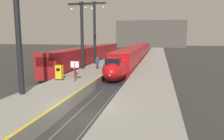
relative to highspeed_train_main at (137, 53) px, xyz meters
The scene contains 19 objects.
ground_plane 35.27m from the highspeed_train_main, 90.00° to the right, with size 260.00×260.00×0.00m, color #33302D.
platform_left 11.31m from the highspeed_train_main, 111.16° to the right, with size 4.80×110.00×1.05m, color gray.
platform_right 11.31m from the highspeed_train_main, 68.84° to the right, with size 4.80×110.00×1.05m, color gray.
platform_left_safety_stripe 10.65m from the highspeed_train_main, 99.60° to the right, with size 0.20×107.80×0.01m, color yellow.
rail_main_left 7.98m from the highspeed_train_main, 95.55° to the right, with size 0.08×110.00×0.12m, color slate.
rail_main_right 7.98m from the highspeed_train_main, 84.45° to the right, with size 0.08×110.00×0.12m, color slate.
rail_secondary_left 11.89m from the highspeed_train_main, 138.92° to the right, with size 0.08×110.00×0.12m, color slate.
rail_secondary_right 10.82m from the highspeed_train_main, 133.61° to the right, with size 0.08×110.00×0.12m, color slate.
highspeed_train_main is the anchor object (origin of this frame).
regional_train_adjacent 11.31m from the highspeed_train_main, 135.74° to the right, with size 2.85×36.60×3.80m.
station_column_near 34.53m from the highspeed_train_main, 99.85° to the right, with size 4.00×0.68×9.79m.
station_column_mid 20.66m from the highspeed_train_main, 107.07° to the right, with size 4.00×0.68×9.45m.
station_column_far 15.27m from the highspeed_train_main, 114.30° to the right, with size 4.00×0.68×10.40m.
passenger_near_edge 19.42m from the highspeed_train_main, 101.04° to the right, with size 0.46×0.41×1.69m.
passenger_mid_platform 25.45m from the highspeed_train_main, 100.77° to the right, with size 0.27×0.57×1.69m.
rolling_suitcase 19.35m from the highspeed_train_main, 97.81° to the right, with size 0.40×0.22×0.98m.
ticket_machine_yellow 28.08m from the highspeed_train_main, 101.40° to the right, with size 0.76×0.62×1.60m.
departure_info_board 28.28m from the highspeed_train_main, 97.17° to the right, with size 0.90×0.10×2.12m.
terminus_back_wall 66.97m from the highspeed_train_main, 90.00° to the left, with size 36.00×2.00×14.00m, color #4C4742.
Camera 1 is at (5.02, -13.71, 5.72)m, focal length 34.72 mm.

